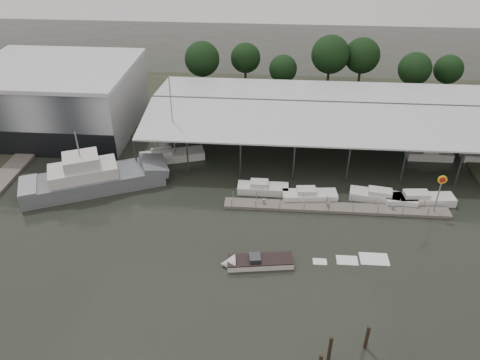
# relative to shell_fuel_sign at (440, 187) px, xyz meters

# --- Properties ---
(ground) EXTENTS (200.00, 200.00, 0.00)m
(ground) POSITION_rel_shell_fuel_sign_xyz_m (-27.00, -9.99, -3.93)
(ground) COLOR black
(ground) RESTS_ON ground
(land_strip_far) EXTENTS (140.00, 30.00, 0.30)m
(land_strip_far) POSITION_rel_shell_fuel_sign_xyz_m (-27.00, 32.01, -3.83)
(land_strip_far) COLOR #373B2C
(land_strip_far) RESTS_ON ground
(storage_warehouse) EXTENTS (24.50, 20.50, 10.50)m
(storage_warehouse) POSITION_rel_shell_fuel_sign_xyz_m (-55.00, 19.95, 1.36)
(storage_warehouse) COLOR #A5ABB0
(storage_warehouse) RESTS_ON ground
(covered_boat_shed) EXTENTS (58.24, 24.00, 6.96)m
(covered_boat_shed) POSITION_rel_shell_fuel_sign_xyz_m (-10.00, 18.01, 2.20)
(covered_boat_shed) COLOR silver
(covered_boat_shed) RESTS_ON ground
(trawler_dock) EXTENTS (3.00, 18.00, 0.50)m
(trawler_dock) POSITION_rel_shell_fuel_sign_xyz_m (-57.00, 4.01, -3.68)
(trawler_dock) COLOR #635F57
(trawler_dock) RESTS_ON ground
(floating_dock) EXTENTS (28.00, 2.00, 1.40)m
(floating_dock) POSITION_rel_shell_fuel_sign_xyz_m (-12.00, 0.01, -3.72)
(floating_dock) COLOR #635F57
(floating_dock) RESTS_ON ground
(shell_fuel_sign) EXTENTS (1.10, 0.18, 5.55)m
(shell_fuel_sign) POSITION_rel_shell_fuel_sign_xyz_m (0.00, 0.00, 0.00)
(shell_fuel_sign) COLOR gray
(shell_fuel_sign) RESTS_ON ground
(grey_trawler) EXTENTS (19.37, 12.31, 8.84)m
(grey_trawler) POSITION_rel_shell_fuel_sign_xyz_m (-43.64, 2.44, -2.35)
(grey_trawler) COLOR slate
(grey_trawler) RESTS_ON ground
(white_sailboat) EXTENTS (9.70, 5.37, 13.00)m
(white_sailboat) POSITION_rel_shell_fuel_sign_xyz_m (-35.06, 10.67, -3.27)
(white_sailboat) COLOR white
(white_sailboat) RESTS_ON ground
(speedboat_underway) EXTENTS (18.71, 4.70, 2.00)m
(speedboat_underway) POSITION_rel_shell_fuel_sign_xyz_m (-21.68, -10.91, -3.53)
(speedboat_underway) COLOR white
(speedboat_underway) RESTS_ON ground
(moored_cruiser_0) EXTENTS (6.67, 2.25, 1.70)m
(moored_cruiser_0) POSITION_rel_shell_fuel_sign_xyz_m (-21.31, 3.15, -3.31)
(moored_cruiser_0) COLOR white
(moored_cruiser_0) RESTS_ON ground
(moored_cruiser_1) EXTENTS (7.15, 2.91, 1.70)m
(moored_cruiser_1) POSITION_rel_shell_fuel_sign_xyz_m (-15.23, 1.92, -3.31)
(moored_cruiser_1) COLOR white
(moored_cruiser_1) RESTS_ON ground
(moored_cruiser_2) EXTENTS (8.70, 3.67, 1.70)m
(moored_cruiser_2) POSITION_rel_shell_fuel_sign_xyz_m (-5.83, 2.38, -3.31)
(moored_cruiser_2) COLOR white
(moored_cruiser_2) RESTS_ON ground
(moored_cruiser_3) EXTENTS (8.99, 3.01, 1.70)m
(moored_cruiser_3) POSITION_rel_shell_fuel_sign_xyz_m (-1.35, 2.19, -3.31)
(moored_cruiser_3) COLOR white
(moored_cruiser_3) RESTS_ON ground
(horizon_tree_line) EXTENTS (67.50, 10.95, 10.83)m
(horizon_tree_line) POSITION_rel_shell_fuel_sign_xyz_m (-6.86, 38.87, 2.24)
(horizon_tree_line) COLOR #2E2114
(horizon_tree_line) RESTS_ON ground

